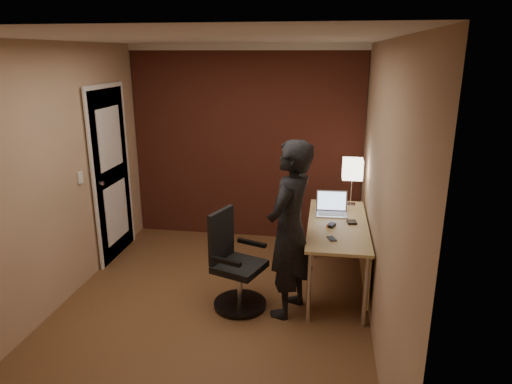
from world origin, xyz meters
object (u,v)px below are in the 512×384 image
Objects in this scene: desk at (344,235)px; mouse at (331,225)px; person at (290,230)px; laptop at (332,208)px; wallet at (352,222)px; desk_lamp at (353,169)px; office_chair at (234,267)px; phone at (332,239)px.

mouse is at bearing -140.74° from desk.
person reaches higher than mouse.
laptop is 3.08× the size of wallet.
desk is 15.00× the size of mouse.
wallet is 0.82m from person.
desk_lamp is at bearing 82.94° from desk.
wallet is 1.28m from office_chair.
office_chair is 0.56× the size of person.
laptop is 0.41m from mouse.
person reaches higher than desk_lamp.
desk_lamp is at bearing 57.76° from phone.
office_chair is (-1.05, -0.51, -0.18)m from desk.
laptop is 0.35m from wallet.
wallet is (0.07, 0.02, 0.14)m from desk.
desk_lamp is 0.32× the size of person.
mouse is 0.25m from wallet.
laptop is at bearing 115.29° from desk.
laptop is (-0.14, 0.29, 0.19)m from desk.
office_chair reaches higher than phone.
mouse is at bearing -106.64° from desk_lamp.
phone is 0.41m from person.
phone is at bearing -64.79° from mouse.
desk is 13.64× the size of wallet.
desk_lamp is 1.75m from office_chair.
wallet reaches higher than desk.
wallet is at bearing 153.58° from person.
desk_lamp is 4.65× the size of phone.
desk is at bearing 156.00° from person.
mouse is (-0.14, -0.11, 0.14)m from desk.
mouse reaches higher than desk.
desk_lamp is 1.58× the size of laptop.
laptop is (-0.21, -0.31, -0.35)m from desk_lamp.
person is at bearing -134.35° from desk.
office_chair is at bearing -131.79° from mouse.
person is (-0.59, -0.55, 0.10)m from wallet.
mouse is 0.91× the size of wallet.
person is at bearing -2.28° from office_chair.
desk_lamp is 0.52m from laptop.
office_chair is at bearing -135.09° from desk_lamp.
mouse is 0.58m from person.
desk_lamp is at bearing 44.91° from office_chair.
person is (-0.38, -0.83, 0.04)m from laptop.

